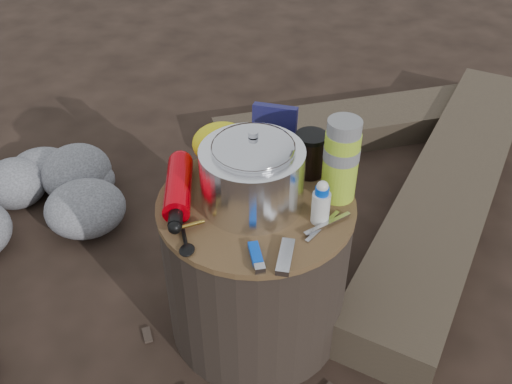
% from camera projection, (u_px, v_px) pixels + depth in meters
% --- Properties ---
extents(ground, '(60.00, 60.00, 0.00)m').
position_uv_depth(ground, '(256.00, 320.00, 1.67)').
color(ground, black).
rests_on(ground, ground).
extents(stump, '(0.49, 0.49, 0.45)m').
position_uv_depth(stump, '(256.00, 266.00, 1.53)').
color(stump, black).
rests_on(stump, ground).
extents(rock_ring, '(0.44, 0.96, 0.19)m').
position_uv_depth(rock_ring, '(14.00, 239.00, 1.80)').
color(rock_ring, slate).
rests_on(rock_ring, ground).
extents(log_main, '(0.79, 1.70, 0.14)m').
position_uv_depth(log_main, '(452.00, 186.00, 2.05)').
color(log_main, '#3C3126').
rests_on(log_main, ground).
extents(log_small, '(1.34, 0.81, 0.11)m').
position_uv_depth(log_small, '(374.00, 122.00, 2.43)').
color(log_small, '#3C3126').
rests_on(log_small, ground).
extents(foil_windscreen, '(0.25, 0.25, 0.15)m').
position_uv_depth(foil_windscreen, '(252.00, 177.00, 1.34)').
color(foil_windscreen, white).
rests_on(foil_windscreen, stump).
extents(camping_pot, '(0.19, 0.19, 0.19)m').
position_uv_depth(camping_pot, '(253.00, 170.00, 1.33)').
color(camping_pot, silver).
rests_on(camping_pot, stump).
extents(fuel_bottle, '(0.12, 0.28, 0.06)m').
position_uv_depth(fuel_bottle, '(178.00, 187.00, 1.38)').
color(fuel_bottle, '#C6000B').
rests_on(fuel_bottle, stump).
extents(thermos, '(0.08, 0.08, 0.21)m').
position_uv_depth(thermos, '(341.00, 160.00, 1.34)').
color(thermos, '#9DC329').
rests_on(thermos, stump).
extents(travel_mug, '(0.08, 0.08, 0.12)m').
position_uv_depth(travel_mug, '(310.00, 154.00, 1.45)').
color(travel_mug, black).
rests_on(travel_mug, stump).
extents(stuff_sack, '(0.17, 0.14, 0.11)m').
position_uv_depth(stuff_sack, '(224.00, 145.00, 1.48)').
color(stuff_sack, yellow).
rests_on(stuff_sack, stump).
extents(food_pouch, '(0.12, 0.03, 0.15)m').
position_uv_depth(food_pouch, '(274.00, 132.00, 1.50)').
color(food_pouch, '#161548').
rests_on(food_pouch, stump).
extents(lighter, '(0.05, 0.09, 0.02)m').
position_uv_depth(lighter, '(256.00, 254.00, 1.23)').
color(lighter, '#0540C6').
rests_on(lighter, stump).
extents(multitool, '(0.03, 0.10, 0.01)m').
position_uv_depth(multitool, '(285.00, 257.00, 1.23)').
color(multitool, '#ACACB1').
rests_on(multitool, stump).
extents(pot_grabber, '(0.11, 0.13, 0.01)m').
position_uv_depth(pot_grabber, '(323.00, 226.00, 1.31)').
color(pot_grabber, '#ACACB1').
rests_on(pot_grabber, stump).
extents(spork, '(0.08, 0.13, 0.01)m').
position_uv_depth(spork, '(183.00, 231.00, 1.30)').
color(spork, black).
rests_on(spork, stump).
extents(squeeze_bottle, '(0.04, 0.04, 0.10)m').
position_uv_depth(squeeze_bottle, '(321.00, 204.00, 1.30)').
color(squeeze_bottle, silver).
rests_on(squeeze_bottle, stump).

